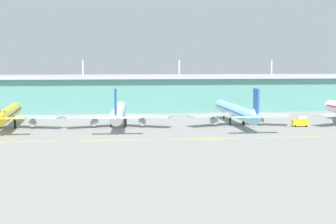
% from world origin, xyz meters
% --- Properties ---
extents(ground_plane, '(600.00, 600.00, 0.00)m').
position_xyz_m(ground_plane, '(0.00, 0.00, 0.00)').
color(ground_plane, gray).
extents(terminal_building, '(288.00, 34.00, 30.41)m').
position_xyz_m(terminal_building, '(-0.00, 108.60, 10.91)').
color(terminal_building, '#5B9E93').
rests_on(terminal_building, ground).
extents(airliner_nearest, '(48.68, 59.70, 18.90)m').
position_xyz_m(airliner_nearest, '(-85.03, 39.75, 6.44)').
color(airliner_nearest, yellow).
rests_on(airliner_nearest, ground).
extents(airliner_near_middle, '(48.76, 63.20, 18.90)m').
position_xyz_m(airliner_near_middle, '(-35.96, 39.57, 6.45)').
color(airliner_near_middle, white).
rests_on(airliner_near_middle, ground).
extents(airliner_far_middle, '(48.79, 70.01, 18.90)m').
position_xyz_m(airliner_far_middle, '(18.83, 39.83, 6.46)').
color(airliner_far_middle, '#9ED1EA').
rests_on(airliner_far_middle, ground).
extents(taxiway_stripe_west, '(28.00, 0.70, 0.04)m').
position_xyz_m(taxiway_stripe_west, '(-71.00, 2.52, 0.02)').
color(taxiway_stripe_west, yellow).
rests_on(taxiway_stripe_west, ground).
extents(taxiway_stripe_mid_west, '(28.00, 0.70, 0.04)m').
position_xyz_m(taxiway_stripe_mid_west, '(-37.00, 2.52, 0.02)').
color(taxiway_stripe_mid_west, yellow).
rests_on(taxiway_stripe_mid_west, ground).
extents(taxiway_stripe_centre, '(28.00, 0.70, 0.04)m').
position_xyz_m(taxiway_stripe_centre, '(-3.00, 2.52, 0.02)').
color(taxiway_stripe_centre, yellow).
rests_on(taxiway_stripe_centre, ground).
extents(taxiway_stripe_mid_east, '(28.00, 0.70, 0.04)m').
position_xyz_m(taxiway_stripe_mid_east, '(31.00, 2.52, 0.02)').
color(taxiway_stripe_mid_east, yellow).
rests_on(taxiway_stripe_mid_east, ground).
extents(fuel_truck, '(7.47, 3.49, 4.95)m').
position_xyz_m(fuel_truck, '(46.89, 31.27, 2.26)').
color(fuel_truck, gold).
rests_on(fuel_truck, ground).
extents(safety_cone_left_wingtip, '(0.56, 0.56, 0.70)m').
position_xyz_m(safety_cone_left_wingtip, '(15.09, 15.40, 0.35)').
color(safety_cone_left_wingtip, orange).
rests_on(safety_cone_left_wingtip, ground).
extents(safety_cone_nose_front, '(0.56, 0.56, 0.70)m').
position_xyz_m(safety_cone_nose_front, '(25.01, 22.04, 0.35)').
color(safety_cone_nose_front, orange).
rests_on(safety_cone_nose_front, ground).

